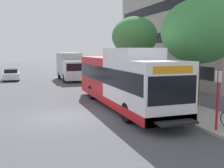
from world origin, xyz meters
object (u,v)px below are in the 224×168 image
Objects in this scene: street_tree_mid_block at (135,36)px; box_truck_background at (70,66)px; transit_bus at (123,80)px; street_tree_near_stop at (199,31)px; parked_car_far_lane at (11,74)px; bus_stop_sign_pole at (218,95)px.

street_tree_mid_block is 10.75m from box_truck_background.
transit_bus is 16.49m from box_truck_background.
street_tree_near_stop reaches higher than parked_car_far_lane.
street_tree_mid_block reaches higher than box_truck_background.
street_tree_near_stop is at bearing 62.79° from bus_stop_sign_pole.
bus_stop_sign_pole reaches higher than parked_car_far_lane.
bus_stop_sign_pole is at bearing -84.74° from box_truck_background.
street_tree_near_stop is 23.94m from parked_car_far_lane.
box_truck_background reaches higher than bus_stop_sign_pole.
parked_car_far_lane is 7.20m from box_truck_background.
transit_bus reaches higher than bus_stop_sign_pole.
parked_car_far_lane is at bearing 110.20° from transit_bus.
bus_stop_sign_pole is (1.81, -6.32, -0.05)m from transit_bus.
street_tree_mid_block reaches higher than parked_car_far_lane.
box_truck_background is at bearing -20.22° from parked_car_far_lane.
street_tree_near_stop is at bearing -89.02° from street_tree_mid_block.
street_tree_mid_block is (-0.15, 9.00, 0.16)m from street_tree_near_stop.
parked_car_far_lane is at bearing 117.89° from street_tree_near_stop.
transit_bus reaches higher than parked_car_far_lane.
box_truck_background is (-4.21, 9.41, -3.05)m from street_tree_mid_block.
street_tree_near_stop is 1.43× the size of parked_car_far_lane.
transit_bus is 1.91× the size of street_tree_mid_block.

